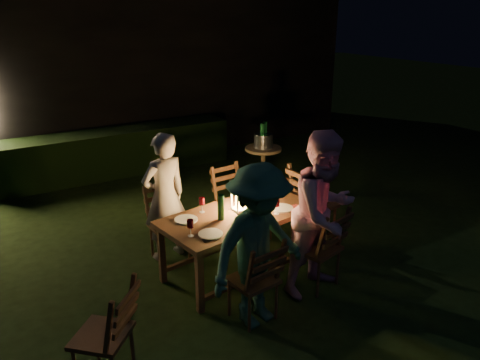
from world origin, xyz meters
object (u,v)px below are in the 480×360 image
chair_near_left (254,293)px  chair_spare (106,350)px  chair_end (312,216)px  chair_far_left (169,236)px  dining_table (239,219)px  person_opp_right (324,213)px  person_house_side (165,197)px  bottle_bucket_a (262,139)px  chair_near_right (317,261)px  chair_far_right (234,213)px  side_table (263,153)px  person_opp_left (258,247)px  lantern (240,197)px  ice_bucket (263,141)px  bottle_table (221,207)px  bottle_bucket_b (265,137)px

chair_near_left → chair_spare: 1.45m
chair_end → chair_far_left: bearing=-111.6°
dining_table → person_opp_right: person_opp_right is taller
person_house_side → bottle_bucket_a: bearing=-161.5°
chair_near_right → chair_far_left: chair_near_right is taller
chair_far_right → person_opp_right: bearing=89.2°
chair_near_right → side_table: chair_near_right is taller
chair_near_right → person_opp_left: person_opp_left is taller
dining_table → chair_end: bearing=0.1°
lantern → ice_bucket: size_ratio=1.17×
chair_near_left → ice_bucket: bearing=48.3°
bottle_bucket_a → person_opp_left: bearing=-124.4°
bottle_table → chair_near_right: bearing=-39.2°
chair_end → person_opp_right: size_ratio=0.61×
bottle_table → ice_bucket: bottle_table is taller
dining_table → lantern: lantern is taller
chair_near_left → chair_spare: size_ratio=0.98×
chair_far_right → chair_end: chair_end is taller
chair_spare → lantern: lantern is taller
person_opp_right → side_table: 2.78m
chair_spare → person_opp_left: (1.45, 0.01, 0.52)m
chair_near_left → chair_far_right: (0.76, 1.67, 0.01)m
chair_near_left → bottle_bucket_b: bottle_bucket_b is taller
person_house_side → side_table: bearing=-161.2°
person_opp_right → person_house_side: bearing=118.8°
chair_near_left → person_opp_left: person_opp_left is taller
chair_spare → bottle_bucket_b: (3.39, 2.77, 0.65)m
chair_near_left → chair_far_right: chair_far_right is taller
lantern → bottle_bucket_a: 2.29m
dining_table → person_opp_right: bearing=-61.2°
person_house_side → side_table: person_house_side is taller
ice_bucket → bottle_bucket_b: size_ratio=0.94×
chair_near_right → chair_far_left: (-1.12, 1.39, -0.01)m
chair_far_right → dining_table: bearing=57.3°
chair_near_right → person_opp_right: 0.58m
chair_far_left → person_opp_left: person_opp_left is taller
chair_far_right → person_opp_left: bearing=60.7°
person_opp_left → chair_near_right: bearing=3.2°
chair_near_right → person_house_side: person_house_side is taller
chair_end → bottle_table: chair_end is taller
bottle_table → person_opp_right: bearing=-41.1°
chair_end → chair_spare: size_ratio=1.14×
dining_table → chair_near_right: bearing=-59.6°
dining_table → chair_end: size_ratio=1.73×
person_opp_right → bottle_bucket_b: person_opp_right is taller
chair_near_right → bottle_bucket_b: bottle_bucket_b is taller
dining_table → side_table: (1.57, 1.85, 0.03)m
bottle_bucket_a → person_opp_right: bearing=-110.4°
chair_near_right → dining_table: bearing=115.2°
chair_near_right → ice_bucket: 2.80m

